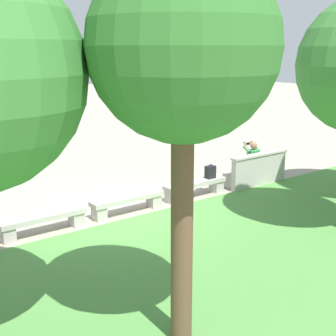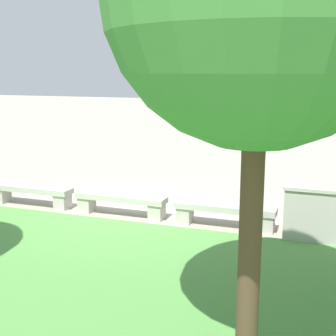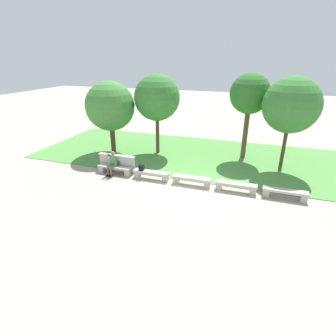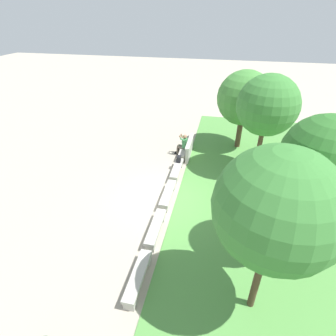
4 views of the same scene
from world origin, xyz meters
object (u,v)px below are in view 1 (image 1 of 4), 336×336
Objects in this scene: bench_mid at (127,202)px; bench_far at (43,221)px; bench_main at (250,174)px; backpack at (210,172)px; tree_right_background at (183,50)px; bench_near at (195,186)px; person_photographer at (251,160)px.

bench_far is (2.23, 0.00, 0.00)m from bench_mid.
bench_main is 4.47m from bench_mid.
tree_right_background is (5.03, 5.00, 3.42)m from backpack.
bench_main is at bearing 180.00° from bench_mid.
bench_near is 4.65× the size of backpack.
person_photographer is at bearing -143.16° from tree_right_background.
person_photographer is 3.08× the size of backpack.
bench_near is 1.00× the size of bench_mid.
backpack reaches higher than bench_far.
bench_main and bench_mid have the same top height.
bench_mid is at bearing 0.00° from bench_near.
tree_right_background reaches higher than person_photographer.
bench_main is 1.70m from backpack.
bench_far is 4.65× the size of backpack.
backpack is at bearing 2.37° from person_photographer.
tree_right_background is at bearing 90.00° from bench_far.
bench_far is (6.70, 0.00, 0.00)m from bench_main.
person_photographer is at bearing -129.65° from bench_main.
backpack is (-0.56, -0.00, 0.32)m from bench_near.
bench_far is 0.38× the size of tree_right_background.
backpack is at bearing -179.51° from bench_near.
tree_right_background reaches higher than bench_far.
person_photographer is 0.25× the size of tree_right_background.
person_photographer reaches higher than backpack.
tree_right_background is at bearing 44.80° from backpack.
backpack is 0.08× the size of tree_right_background.
bench_far is at bearing 0.65° from person_photographer.
backpack is at bearing -179.90° from bench_mid.
bench_mid is at bearing 0.00° from bench_main.
bench_mid is 4.55m from person_photographer.
bench_mid is (4.47, 0.00, 0.00)m from bench_main.
backpack is at bearing -0.17° from bench_main.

